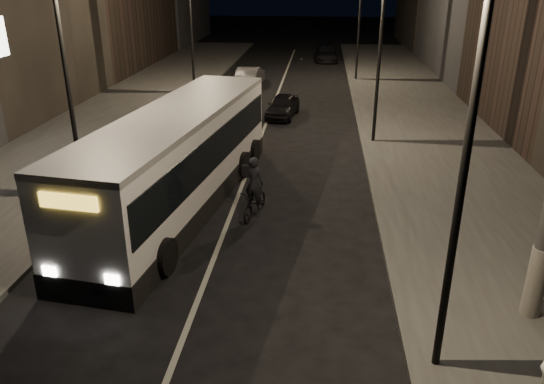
% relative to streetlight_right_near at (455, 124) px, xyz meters
% --- Properties ---
extents(ground, '(180.00, 180.00, 0.00)m').
position_rel_streetlight_right_near_xyz_m(ground, '(-5.33, 4.00, -5.36)').
color(ground, black).
rests_on(ground, ground).
extents(sidewalk_right, '(7.00, 70.00, 0.16)m').
position_rel_streetlight_right_near_xyz_m(sidewalk_right, '(3.17, 18.00, -5.28)').
color(sidewalk_right, '#373735').
rests_on(sidewalk_right, ground).
extents(sidewalk_left, '(7.00, 70.00, 0.16)m').
position_rel_streetlight_right_near_xyz_m(sidewalk_left, '(-13.83, 18.00, -5.28)').
color(sidewalk_left, '#373735').
rests_on(sidewalk_left, ground).
extents(streetlight_right_near, '(1.20, 0.44, 8.12)m').
position_rel_streetlight_right_near_xyz_m(streetlight_right_near, '(0.00, 0.00, 0.00)').
color(streetlight_right_near, black).
rests_on(streetlight_right_near, sidewalk_right).
extents(streetlight_right_mid, '(1.20, 0.44, 8.12)m').
position_rel_streetlight_right_near_xyz_m(streetlight_right_mid, '(0.00, 16.00, 0.00)').
color(streetlight_right_mid, black).
rests_on(streetlight_right_mid, sidewalk_right).
extents(streetlight_right_far, '(1.20, 0.44, 8.12)m').
position_rel_streetlight_right_near_xyz_m(streetlight_right_far, '(0.00, 32.00, 0.00)').
color(streetlight_right_far, black).
rests_on(streetlight_right_far, sidewalk_right).
extents(streetlight_left_near, '(1.20, 0.44, 8.12)m').
position_rel_streetlight_right_near_xyz_m(streetlight_left_near, '(-10.66, 8.00, 0.00)').
color(streetlight_left_near, black).
rests_on(streetlight_left_near, sidewalk_left).
extents(streetlight_left_far, '(1.20, 0.44, 8.12)m').
position_rel_streetlight_right_near_xyz_m(streetlight_left_far, '(-10.66, 26.00, 0.00)').
color(streetlight_left_far, black).
rests_on(streetlight_left_far, sidewalk_left).
extents(city_bus, '(4.46, 13.13, 3.48)m').
position_rel_streetlight_right_near_xyz_m(city_bus, '(-7.22, 7.88, -3.47)').
color(city_bus, silver).
rests_on(city_bus, ground).
extents(cyclist_on_bicycle, '(1.12, 2.03, 2.22)m').
position_rel_streetlight_right_near_xyz_m(cyclist_on_bicycle, '(-4.48, 7.16, -4.62)').
color(cyclist_on_bicycle, black).
rests_on(cyclist_on_bicycle, ground).
extents(car_near, '(2.02, 3.94, 1.28)m').
position_rel_streetlight_right_near_xyz_m(car_near, '(-4.53, 20.76, -4.72)').
color(car_near, black).
rests_on(car_near, ground).
extents(car_mid, '(1.75, 4.51, 1.47)m').
position_rel_streetlight_right_near_xyz_m(car_mid, '(-7.55, 29.14, -4.63)').
color(car_mid, '#38393B').
rests_on(car_mid, ground).
extents(car_far, '(2.21, 5.06, 1.45)m').
position_rel_streetlight_right_near_xyz_m(car_far, '(-1.95, 41.84, -4.64)').
color(car_far, black).
rests_on(car_far, ground).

